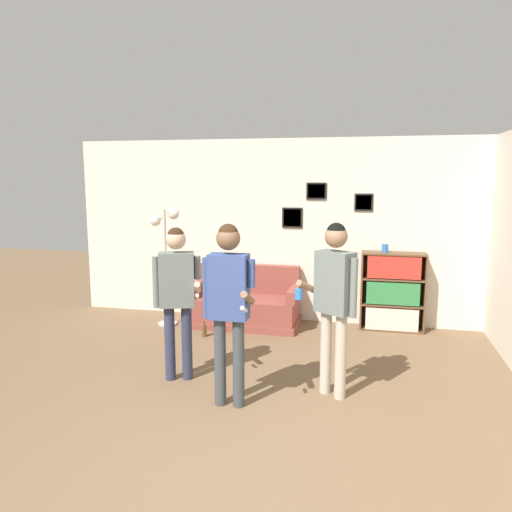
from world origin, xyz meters
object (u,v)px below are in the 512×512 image
(person_player_foreground_center, at_px, (229,295))
(bottle_on_floor, at_px, (204,330))
(bookshelf, at_px, (393,292))
(floor_lamp, at_px, (165,243))
(person_player_foreground_left, at_px, (177,288))
(couch, at_px, (245,305))
(drinking_cup, at_px, (385,248))
(person_watcher_holding_cup, at_px, (334,291))

(person_player_foreground_center, relative_size, bottle_on_floor, 7.84)
(bookshelf, xyz_separation_m, bottle_on_floor, (-2.49, -0.89, -0.46))
(floor_lamp, distance_m, person_player_foreground_left, 2.06)
(person_player_foreground_left, bearing_deg, floor_lamp, 116.30)
(couch, xyz_separation_m, drinking_cup, (1.96, 0.20, 0.88))
(drinking_cup, bearing_deg, person_player_foreground_left, -132.90)
(bottle_on_floor, bearing_deg, floor_lamp, 149.91)
(drinking_cup, bearing_deg, bottle_on_floor, -159.23)
(person_player_foreground_left, bearing_deg, person_watcher_holding_cup, -1.27)
(bookshelf, bearing_deg, person_player_foreground_center, -119.54)
(bookshelf, bearing_deg, couch, -174.49)
(couch, xyz_separation_m, bottle_on_floor, (-0.40, -0.69, -0.20))
(person_player_foreground_center, distance_m, person_watcher_holding_cup, 1.03)
(bookshelf, bearing_deg, bottle_on_floor, -160.21)
(bookshelf, height_order, person_player_foreground_center, person_player_foreground_center)
(person_player_foreground_center, height_order, bottle_on_floor, person_player_foreground_center)
(bookshelf, xyz_separation_m, person_watcher_holding_cup, (-0.65, -2.36, 0.51))
(floor_lamp, distance_m, drinking_cup, 3.10)
(bottle_on_floor, bearing_deg, couch, 59.78)
(floor_lamp, distance_m, bottle_on_floor, 1.38)
(drinking_cup, bearing_deg, person_player_foreground_center, -117.52)
(bookshelf, height_order, drinking_cup, drinking_cup)
(couch, bearing_deg, person_player_foreground_left, -95.43)
(person_player_foreground_center, bearing_deg, bookshelf, 60.46)
(person_player_foreground_center, bearing_deg, couch, 100.83)
(couch, xyz_separation_m, person_watcher_holding_cup, (1.43, -2.16, 0.78))
(person_player_foreground_left, relative_size, person_watcher_holding_cup, 0.95)
(couch, bearing_deg, floor_lamp, -165.54)
(bottle_on_floor, bearing_deg, person_player_foreground_center, -64.68)
(person_player_foreground_left, xyz_separation_m, bottle_on_floor, (-0.20, 1.43, -0.91))
(couch, xyz_separation_m, floor_lamp, (-1.11, -0.29, 0.92))
(person_player_foreground_left, distance_m, person_player_foreground_center, 0.85)
(floor_lamp, distance_m, person_player_foreground_center, 2.82)
(couch, distance_m, person_player_foreground_left, 2.25)
(bookshelf, bearing_deg, floor_lamp, -171.33)
(bookshelf, height_order, floor_lamp, floor_lamp)
(bookshelf, xyz_separation_m, floor_lamp, (-3.19, -0.49, 0.66))
(couch, height_order, bottle_on_floor, couch)
(person_player_foreground_center, distance_m, bottle_on_floor, 2.33)
(bookshelf, relative_size, drinking_cup, 9.51)
(floor_lamp, relative_size, drinking_cup, 14.74)
(couch, distance_m, person_player_foreground_center, 2.76)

